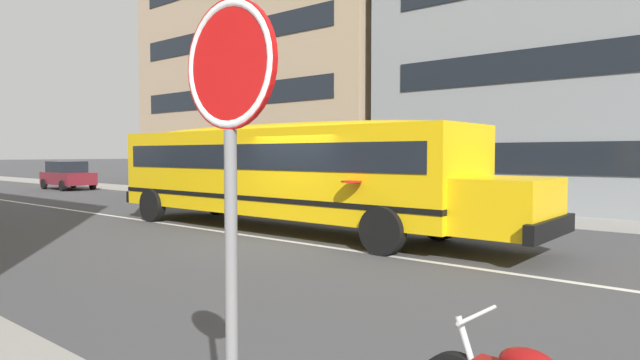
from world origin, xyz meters
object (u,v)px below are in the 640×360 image
(parked_car_maroon_beside_sign, at_px, (68,175))
(stop_sign_post, at_px, (230,123))
(parked_car_teal_by_lamppost, at_px, (166,180))
(school_bus, at_px, (285,167))

(parked_car_maroon_beside_sign, relative_size, stop_sign_post, 1.37)
(parked_car_teal_by_lamppost, bearing_deg, stop_sign_post, -29.97)
(school_bus, height_order, stop_sign_post, stop_sign_post)
(school_bus, relative_size, stop_sign_post, 4.45)
(school_bus, distance_m, stop_sign_post, 11.41)
(school_bus, relative_size, parked_car_teal_by_lamppost, 3.24)
(stop_sign_post, bearing_deg, parked_car_teal_by_lamppost, 146.95)
(school_bus, xyz_separation_m, stop_sign_post, (7.64, -8.46, 0.52))
(parked_car_maroon_beside_sign, xyz_separation_m, parked_car_teal_by_lamppost, (9.92, -0.04, 0.00))
(parked_car_teal_by_lamppost, bearing_deg, parked_car_maroon_beside_sign, -177.15)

